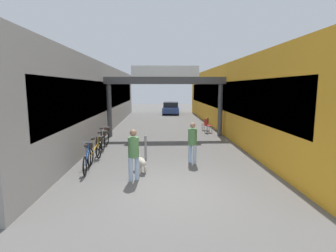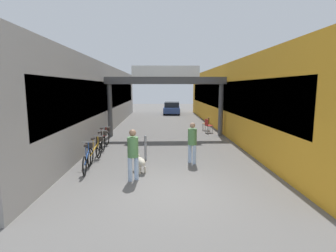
{
  "view_description": "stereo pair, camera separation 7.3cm",
  "coord_description": "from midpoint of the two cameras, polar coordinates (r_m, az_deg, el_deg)",
  "views": [
    {
      "loc": [
        -0.4,
        -7.2,
        2.93
      ],
      "look_at": [
        0.0,
        3.81,
        1.3
      ],
      "focal_mm": 28.0,
      "sensor_mm": 36.0,
      "label": 1
    },
    {
      "loc": [
        -0.33,
        -7.21,
        2.93
      ],
      "look_at": [
        0.0,
        3.81,
        1.3
      ],
      "focal_mm": 28.0,
      "sensor_mm": 36.0,
      "label": 2
    }
  ],
  "objects": [
    {
      "name": "bicycle_red_farthest",
      "position": [
        13.38,
        -14.02,
        -2.58
      ],
      "size": [
        0.46,
        1.68,
        0.98
      ],
      "color": "black",
      "rests_on": "ground_plane"
    },
    {
      "name": "pedestrian_with_dog",
      "position": [
        8.3,
        -7.76,
        -5.57
      ],
      "size": [
        0.48,
        0.48,
        1.64
      ],
      "color": "#A5BFE0",
      "rests_on": "ground_plane"
    },
    {
      "name": "bicycle_orange_second",
      "position": [
        10.9,
        -15.69,
        -5.12
      ],
      "size": [
        0.46,
        1.69,
        0.98
      ],
      "color": "black",
      "rests_on": "ground_plane"
    },
    {
      "name": "cafe_chair_red_nearer",
      "position": [
        17.18,
        8.41,
        0.33
      ],
      "size": [
        0.5,
        0.5,
        0.89
      ],
      "color": "gray",
      "rests_on": "ground_plane"
    },
    {
      "name": "cafe_chair_wood_farther",
      "position": [
        18.12,
        8.21,
        0.75
      ],
      "size": [
        0.53,
        0.53,
        0.89
      ],
      "color": "gray",
      "rests_on": "ground_plane"
    },
    {
      "name": "arcade_sign_gateway",
      "position": [
        15.72,
        -0.76,
        8.61
      ],
      "size": [
        7.4,
        0.47,
        4.18
      ],
      "color": "#4C4C4F",
      "rests_on": "ground_plane"
    },
    {
      "name": "storefront_left",
      "position": [
        18.82,
        -16.71,
        5.75
      ],
      "size": [
        3.0,
        26.0,
        4.34
      ],
      "color": "#9E9993",
      "rests_on": "ground_plane"
    },
    {
      "name": "bicycle_silver_third",
      "position": [
        12.25,
        -14.54,
        -3.6
      ],
      "size": [
        0.46,
        1.69,
        0.98
      ],
      "color": "black",
      "rests_on": "ground_plane"
    },
    {
      "name": "bicycle_blue_nearest",
      "position": [
        9.78,
        -17.31,
        -6.74
      ],
      "size": [
        0.46,
        1.68,
        0.98
      ],
      "color": "black",
      "rests_on": "ground_plane"
    },
    {
      "name": "storefront_right",
      "position": [
        19.02,
        14.67,
        5.85
      ],
      "size": [
        3.0,
        26.0,
        4.34
      ],
      "color": "gold",
      "rests_on": "ground_plane"
    },
    {
      "name": "ground_plane",
      "position": [
        7.79,
        0.77,
        -13.69
      ],
      "size": [
        80.0,
        80.0,
        0.0
      ],
      "primitive_type": "plane",
      "color": "#605E5B"
    },
    {
      "name": "dog_on_leash",
      "position": [
        9.3,
        -6.41,
        -7.6
      ],
      "size": [
        0.59,
        0.84,
        0.59
      ],
      "color": "beige",
      "rests_on": "ground_plane"
    },
    {
      "name": "bollard_post_metal",
      "position": [
        10.68,
        -5.1,
        -4.67
      ],
      "size": [
        0.1,
        0.1,
        1.02
      ],
      "color": "gray",
      "rests_on": "ground_plane"
    },
    {
      "name": "pedestrian_companion",
      "position": [
        10.13,
        5.14,
        -3.13
      ],
      "size": [
        0.48,
        0.48,
        1.6
      ],
      "color": "#A5BFE0",
      "rests_on": "ground_plane"
    },
    {
      "name": "parked_car_blue",
      "position": [
        29.25,
        0.56,
        3.93
      ],
      "size": [
        2.02,
        4.11,
        1.33
      ],
      "color": "#2D478C",
      "rests_on": "ground_plane"
    }
  ]
}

